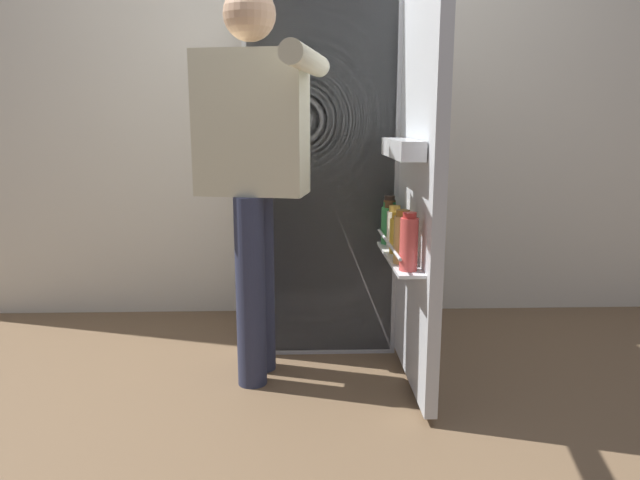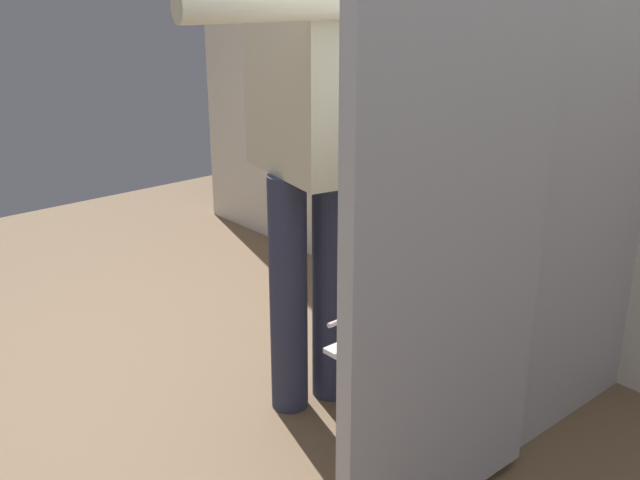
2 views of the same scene
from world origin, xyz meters
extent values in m
plane|color=brown|center=(0.00, 0.00, 0.00)|extent=(5.92, 5.92, 0.00)
cube|color=silver|center=(0.00, 0.95, 1.34)|extent=(4.40, 0.10, 2.68)
cube|color=silver|center=(0.00, 0.58, 0.83)|extent=(0.68, 0.65, 1.66)
cube|color=white|center=(0.00, 0.25, 0.83)|extent=(0.64, 0.01, 1.62)
cube|color=white|center=(0.00, 0.30, 0.79)|extent=(0.60, 0.09, 0.01)
cube|color=silver|center=(0.36, -0.09, 0.83)|extent=(0.05, 0.68, 1.60)
cube|color=white|center=(0.29, -0.09, 0.54)|extent=(0.10, 0.58, 0.01)
cylinder|color=silver|center=(0.25, -0.09, 0.60)|extent=(0.01, 0.56, 0.01)
cube|color=white|center=(0.29, -0.09, 0.97)|extent=(0.09, 0.50, 0.07)
cylinder|color=gold|center=(0.29, -0.02, 0.62)|extent=(0.06, 0.06, 0.14)
cylinder|color=#BC8419|center=(0.29, -0.02, 0.70)|extent=(0.04, 0.04, 0.03)
cylinder|color=tan|center=(0.28, -0.19, 0.64)|extent=(0.06, 0.06, 0.18)
cylinder|color=#996623|center=(0.28, -0.19, 0.74)|extent=(0.05, 0.05, 0.02)
cylinder|color=#EDE5CC|center=(0.30, 0.08, 0.63)|extent=(0.06, 0.06, 0.15)
cylinder|color=#B78933|center=(0.30, 0.08, 0.72)|extent=(0.05, 0.05, 0.03)
cylinder|color=#DB4C47|center=(0.29, -0.30, 0.64)|extent=(0.07, 0.07, 0.19)
cylinder|color=#B22D28|center=(0.29, -0.30, 0.75)|extent=(0.05, 0.05, 0.02)
cylinder|color=brown|center=(0.29, 0.16, 0.65)|extent=(0.05, 0.05, 0.19)
cylinder|color=black|center=(0.29, 0.16, 0.75)|extent=(0.05, 0.05, 0.02)
cylinder|color=green|center=(0.29, 0.16, 0.63)|extent=(0.07, 0.07, 0.16)
cylinder|color=#195B28|center=(0.29, 0.16, 0.72)|extent=(0.05, 0.05, 0.02)
cylinder|color=#4C7F3D|center=(0.09, 0.30, 0.84)|extent=(0.08, 0.08, 0.09)
cylinder|color=#2D334C|center=(-0.27, 0.10, 0.39)|extent=(0.12, 0.12, 0.79)
cylinder|color=#2D334C|center=(-0.30, -0.05, 0.39)|extent=(0.12, 0.12, 0.79)
cube|color=beige|center=(-0.29, 0.03, 1.06)|extent=(0.46, 0.30, 0.56)
sphere|color=tan|center=(-0.29, 0.03, 1.47)|extent=(0.20, 0.20, 0.20)
cylinder|color=beige|center=(-0.24, 0.24, 1.04)|extent=(0.08, 0.08, 0.52)
cylinder|color=beige|center=(-0.07, -0.23, 1.28)|extent=(0.18, 0.53, 0.08)
camera|label=1|loc=(-0.09, -2.33, 1.08)|focal=32.81mm
camera|label=2|loc=(1.38, -1.37, 1.36)|focal=41.73mm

